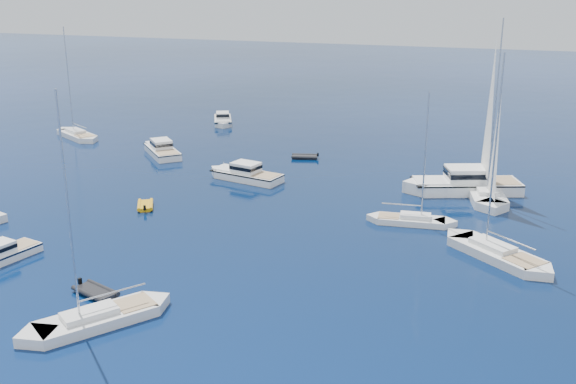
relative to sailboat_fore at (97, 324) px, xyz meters
The scene contains 13 objects.
ground 4.36m from the sailboat_fore, 14.30° to the right, with size 400.00×400.00×0.00m, color navy.
motor_cruiser_centre 33.76m from the sailboat_fore, 97.38° to the left, with size 2.96×9.68×2.54m, color white, non-canonical shape.
motor_cruiser_far_l 44.35m from the sailboat_fore, 115.19° to the left, with size 2.97×9.71×2.55m, color white, non-canonical shape.
motor_cruiser_distant 41.71m from the sailboat_fore, 62.93° to the left, with size 4.03×13.16×3.46m, color white, non-canonical shape.
motor_cruiser_horizon 63.61m from the sailboat_fore, 108.24° to the left, with size 2.60×8.50×2.23m, color silver, non-canonical shape.
sailboat_fore is the anchor object (origin of this frame).
sailboat_mid_r 31.02m from the sailboat_fore, 40.67° to the left, with size 2.96×11.40×16.76m, color silver, non-canonical shape.
sailboat_centre 30.18m from the sailboat_fore, 58.62° to the left, with size 2.23×8.59×12.63m, color silver, non-canonical shape.
sailboat_sails_r 42.14m from the sailboat_fore, 59.57° to the left, with size 3.29×12.66×18.61m, color white, non-canonical shape.
sailboat_far_l 56.58m from the sailboat_fore, 128.29° to the left, with size 2.80×10.79×15.86m, color white, non-canonical shape.
tender_yellow 23.30m from the sailboat_fore, 114.24° to the left, with size 1.79×3.18×0.95m, color #E49F0D, non-canonical shape.
tender_grey_near 4.42m from the sailboat_fore, 126.89° to the left, with size 2.00×3.63×0.95m, color black, non-canonical shape.
tender_grey_far 44.61m from the sailboat_fore, 91.37° to the left, with size 1.88×3.37×0.95m, color black, non-canonical shape.
Camera 1 is at (20.69, -30.79, 21.21)m, focal length 41.58 mm.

